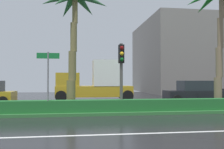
{
  "coord_description": "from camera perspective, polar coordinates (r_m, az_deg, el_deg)",
  "views": [
    {
      "loc": [
        -0.13,
        -5.81,
        1.77
      ],
      "look_at": [
        2.48,
        13.22,
        2.21
      ],
      "focal_mm": 38.78,
      "sensor_mm": 36.0,
      "label": 1
    }
  ],
  "objects": [
    {
      "name": "near_lane_divider_stripe",
      "position": [
        8.01,
        -6.9,
        -14.05
      ],
      "size": [
        81.0,
        0.14,
        0.01
      ],
      "primitive_type": "cube",
      "color": "white",
      "rests_on": "ground_plane"
    },
    {
      "name": "palm_tree_centre",
      "position": [
        16.45,
        24.28,
        15.03
      ],
      "size": [
        3.98,
        4.0,
        7.67
      ],
      "color": "#78644B",
      "rests_on": "median_strip"
    },
    {
      "name": "street_name_sign",
      "position": [
        12.31,
        -14.85,
        0.17
      ],
      "size": [
        1.1,
        0.08,
        3.0
      ],
      "color": "slate",
      "rests_on": "median_strip"
    },
    {
      "name": "median_strip",
      "position": [
        13.92,
        -7.29,
        -8.29
      ],
      "size": [
        85.5,
        4.0,
        0.15
      ],
      "primitive_type": "cube",
      "color": "#2D6B33",
      "rests_on": "ground_plane"
    },
    {
      "name": "building_far_right",
      "position": [
        39.33,
        22.16,
        3.6
      ],
      "size": [
        20.64,
        14.68,
        10.12
      ],
      "color": "slate",
      "rests_on": "ground_plane"
    },
    {
      "name": "car_in_traffic_second",
      "position": [
        19.84,
        18.61,
        -3.96
      ],
      "size": [
        4.3,
        2.02,
        1.72
      ],
      "rotation": [
        0.0,
        0.0,
        3.14
      ],
      "color": "black",
      "rests_on": "ground_plane"
    },
    {
      "name": "palm_tree_centre_left",
      "position": [
        14.11,
        -8.75,
        14.64
      ],
      "size": [
        3.85,
        3.47,
        6.96
      ],
      "color": "brown",
      "rests_on": "median_strip"
    },
    {
      "name": "ground_plane",
      "position": [
        14.93,
        -7.33,
        -8.3
      ],
      "size": [
        90.0,
        42.0,
        0.1
      ],
      "primitive_type": "cube",
      "color": "black"
    },
    {
      "name": "median_hedge",
      "position": [
        12.49,
        -7.23,
        -7.37
      ],
      "size": [
        76.5,
        0.7,
        0.6
      ],
      "color": "#1E6028",
      "rests_on": "median_strip"
    },
    {
      "name": "box_truck_lead",
      "position": [
        20.82,
        -4.02,
        -1.91
      ],
      "size": [
        6.4,
        2.64,
        3.46
      ],
      "rotation": [
        0.0,
        0.0,
        3.14
      ],
      "color": "#B28C1E",
      "rests_on": "ground_plane"
    },
    {
      "name": "traffic_signal_median_right",
      "position": [
        12.67,
        2.21,
        2.4
      ],
      "size": [
        0.28,
        0.43,
        3.54
      ],
      "color": "#4C4C47",
      "rests_on": "median_strip"
    }
  ]
}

